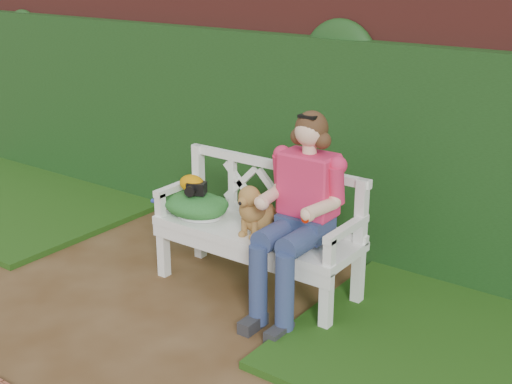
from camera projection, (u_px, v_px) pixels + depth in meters
The scene contains 11 objects.
ground at pixel (120, 308), 4.68m from camera, with size 60.00×60.00×0.00m, color #452A13.
brick_wall at pixel (278, 103), 5.77m from camera, with size 10.00×0.30×2.20m, color maroon.
ivy_hedge at pixel (263, 137), 5.68m from camera, with size 10.00×0.18×1.70m, color #1D471A.
grass_left at pixel (17, 198), 6.69m from camera, with size 2.60×2.00×0.05m, color #19340D.
garden_bench at pixel (256, 260), 4.85m from camera, with size 1.58×0.60×0.48m, color white, non-canonical shape.
seated_woman at pixel (304, 218), 4.47m from camera, with size 0.56×0.74×1.32m, color #D55473, non-canonical shape.
dog at pixel (257, 208), 4.64m from camera, with size 0.24×0.33×0.37m, color #A15332, non-canonical shape.
tennis_racket at pixel (196, 213), 5.00m from camera, with size 0.69×0.29×0.03m, color white, non-canonical shape.
green_bag at pixel (196, 205), 4.97m from camera, with size 0.50×0.39×0.17m, color #228E2C, non-canonical shape.
camera_item at pixel (197, 188), 4.92m from camera, with size 0.13×0.10×0.09m, color black.
baseball_glove at pixel (192, 183), 4.96m from camera, with size 0.20×0.15×0.13m, color #CC8003.
Camera 1 is at (3.20, -2.81, 2.31)m, focal length 48.00 mm.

